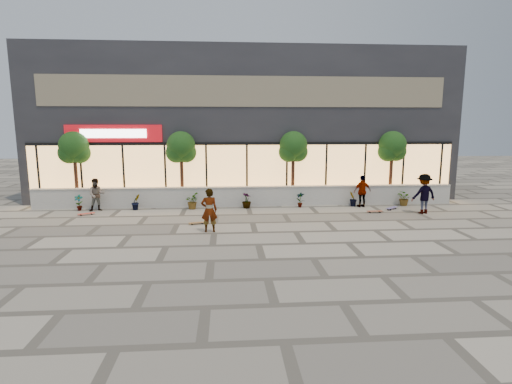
{
  "coord_description": "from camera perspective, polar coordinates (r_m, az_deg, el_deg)",
  "views": [
    {
      "loc": [
        -1.11,
        -13.71,
        4.2
      ],
      "look_at": [
        0.18,
        3.67,
        1.3
      ],
      "focal_mm": 28.0,
      "sensor_mm": 36.0,
      "label": 1
    }
  ],
  "objects": [
    {
      "name": "tree_east",
      "position": [
        23.3,
        18.88,
        5.96
      ],
      "size": [
        1.6,
        1.5,
        3.92
      ],
      "color": "#4A271A",
      "rests_on": "ground"
    },
    {
      "name": "ground",
      "position": [
        14.38,
        0.36,
        -7.53
      ],
      "size": [
        80.0,
        80.0,
        0.0
      ],
      "primitive_type": "plane",
      "color": "#A49E8E",
      "rests_on": "ground"
    },
    {
      "name": "tree_mideast",
      "position": [
        21.75,
        5.35,
        6.21
      ],
      "size": [
        1.6,
        1.5,
        3.92
      ],
      "color": "#4A271A",
      "rests_on": "ground"
    },
    {
      "name": "skater_center",
      "position": [
        15.97,
        -6.71,
        -2.61
      ],
      "size": [
        0.67,
        0.47,
        1.76
      ],
      "primitive_type": "imported",
      "rotation": [
        0.0,
        0.0,
        3.22
      ],
      "color": "white",
      "rests_on": "ground"
    },
    {
      "name": "shrub_d",
      "position": [
        20.54,
        -1.36,
        -1.2
      ],
      "size": [
        0.64,
        0.64,
        0.81
      ],
      "primitive_type": "imported",
      "rotation": [
        0.0,
        0.0,
        2.46
      ],
      "color": "#193C13",
      "rests_on": "ground"
    },
    {
      "name": "tree_midwest",
      "position": [
        21.58,
        -10.66,
        6.06
      ],
      "size": [
        1.6,
        1.5,
        3.92
      ],
      "color": "#4A271A",
      "rests_on": "ground"
    },
    {
      "name": "retail_building",
      "position": [
        26.22,
        -1.85,
        9.55
      ],
      "size": [
        24.0,
        9.17,
        8.5
      ],
      "color": "#27272D",
      "rests_on": "ground"
    },
    {
      "name": "shrub_e",
      "position": [
        20.87,
        6.35,
        -1.09
      ],
      "size": [
        0.46,
        0.35,
        0.81
      ],
      "primitive_type": "imported",
      "rotation": [
        0.0,
        0.0,
        3.28
      ],
      "color": "#193C13",
      "rests_on": "ground"
    },
    {
      "name": "skateboard_center",
      "position": [
        17.42,
        -8.42,
        -4.36
      ],
      "size": [
        0.75,
        0.36,
        0.09
      ],
      "rotation": [
        0.0,
        0.0,
        0.25
      ],
      "color": "brown",
      "rests_on": "ground"
    },
    {
      "name": "skateboard_right_near",
      "position": [
        20.34,
        16.61,
        -2.64
      ],
      "size": [
        0.79,
        0.22,
        0.09
      ],
      "rotation": [
        0.0,
        0.0,
        -0.02
      ],
      "color": "brown",
      "rests_on": "ground"
    },
    {
      "name": "skater_left",
      "position": [
        21.3,
        -21.8,
        -0.37
      ],
      "size": [
        0.93,
        0.81,
        1.63
      ],
      "primitive_type": "imported",
      "rotation": [
        0.0,
        0.0,
        0.28
      ],
      "color": "#92845E",
      "rests_on": "ground"
    },
    {
      "name": "shrub_g",
      "position": [
        22.57,
        20.47,
        -0.83
      ],
      "size": [
        0.77,
        0.84,
        0.81
      ],
      "primitive_type": "imported",
      "rotation": [
        0.0,
        0.0,
        4.92
      ],
      "color": "#193C13",
      "rests_on": "ground"
    },
    {
      "name": "planter_wall",
      "position": [
        21.07,
        -1.16,
        -0.6
      ],
      "size": [
        22.0,
        0.42,
        1.04
      ],
      "color": "silver",
      "rests_on": "ground"
    },
    {
      "name": "shrub_c",
      "position": [
        20.6,
        -9.16,
        -1.29
      ],
      "size": [
        0.68,
        0.77,
        0.81
      ],
      "primitive_type": "imported",
      "rotation": [
        0.0,
        0.0,
        1.64
      ],
      "color": "#193C13",
      "rests_on": "ground"
    },
    {
      "name": "shrub_a",
      "position": [
        21.81,
        -23.99,
        -1.4
      ],
      "size": [
        0.43,
        0.29,
        0.81
      ],
      "primitive_type": "imported",
      "color": "#193C13",
      "rests_on": "ground"
    },
    {
      "name": "skater_right_near",
      "position": [
        21.48,
        14.95,
        0.1
      ],
      "size": [
        1.04,
        0.61,
        1.66
      ],
      "primitive_type": "imported",
      "rotation": [
        0.0,
        0.0,
        3.36
      ],
      "color": "silver",
      "rests_on": "ground"
    },
    {
      "name": "skater_right_far",
      "position": [
        20.84,
        22.85,
        -0.23
      ],
      "size": [
        1.35,
        0.93,
        1.93
      ],
      "primitive_type": "imported",
      "rotation": [
        0.0,
        0.0,
        3.32
      ],
      "color": "maroon",
      "rests_on": "ground"
    },
    {
      "name": "skateboard_left",
      "position": [
        20.62,
        -23.1,
        -2.86
      ],
      "size": [
        0.76,
        0.54,
        0.09
      ],
      "rotation": [
        0.0,
        0.0,
        0.5
      ],
      "color": "red",
      "rests_on": "ground"
    },
    {
      "name": "tree_west",
      "position": [
        22.85,
        -24.56,
        5.55
      ],
      "size": [
        1.6,
        1.5,
        3.92
      ],
      "color": "#4A271A",
      "rests_on": "ground"
    },
    {
      "name": "skateboard_right_far",
      "position": [
        21.4,
        18.84,
        -2.15
      ],
      "size": [
        0.8,
        0.7,
        0.1
      ],
      "rotation": [
        0.0,
        0.0,
        0.68
      ],
      "color": "#585194",
      "rests_on": "ground"
    },
    {
      "name": "shrub_f",
      "position": [
        21.55,
        13.68,
        -0.96
      ],
      "size": [
        0.55,
        0.57,
        0.81
      ],
      "primitive_type": "imported",
      "rotation": [
        0.0,
        0.0,
        4.1
      ],
      "color": "#193C13",
      "rests_on": "ground"
    },
    {
      "name": "shrub_b",
      "position": [
        21.03,
        -16.79,
        -1.36
      ],
      "size": [
        0.57,
        0.57,
        0.81
      ],
      "primitive_type": "imported",
      "rotation": [
        0.0,
        0.0,
        0.82
      ],
      "color": "#193C13",
      "rests_on": "ground"
    }
  ]
}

